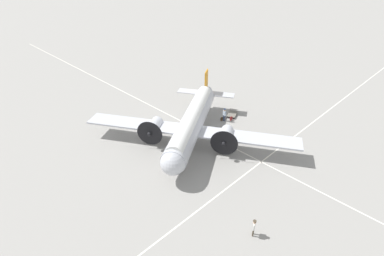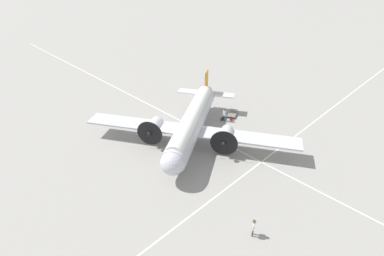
{
  "view_description": "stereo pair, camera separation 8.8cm",
  "coord_description": "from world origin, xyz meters",
  "px_view_note": "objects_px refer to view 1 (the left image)",
  "views": [
    {
      "loc": [
        -22.19,
        -22.13,
        20.56
      ],
      "look_at": [
        0.0,
        0.0,
        1.74
      ],
      "focal_mm": 28.0,
      "sensor_mm": 36.0,
      "label": 1
    },
    {
      "loc": [
        -22.13,
        -22.19,
        20.56
      ],
      "look_at": [
        0.0,
        0.0,
        1.74
      ],
      "focal_mm": 28.0,
      "sensor_mm": 36.0,
      "label": 2
    }
  ],
  "objects_px": {
    "baggage_cart": "(232,114)",
    "traffic_cone": "(186,133)",
    "crew_foreground": "(254,226)",
    "suitcase_upright_spare": "(231,119)",
    "suitcase_near_door": "(222,119)",
    "passenger_boarding": "(224,113)",
    "airliner_main": "(191,124)"
  },
  "relations": [
    {
      "from": "baggage_cart",
      "to": "traffic_cone",
      "type": "bearing_deg",
      "value": -31.39
    },
    {
      "from": "crew_foreground",
      "to": "baggage_cart",
      "type": "relative_size",
      "value": 0.72
    },
    {
      "from": "suitcase_upright_spare",
      "to": "traffic_cone",
      "type": "xyz_separation_m",
      "value": [
        -7.08,
        1.83,
        0.01
      ]
    },
    {
      "from": "suitcase_upright_spare",
      "to": "suitcase_near_door",
      "type": "bearing_deg",
      "value": 137.77
    },
    {
      "from": "suitcase_upright_spare",
      "to": "baggage_cart",
      "type": "height_order",
      "value": "baggage_cart"
    },
    {
      "from": "suitcase_near_door",
      "to": "passenger_boarding",
      "type": "bearing_deg",
      "value": -70.26
    },
    {
      "from": "suitcase_near_door",
      "to": "baggage_cart",
      "type": "xyz_separation_m",
      "value": [
        2.15,
        -0.16,
        0.05
      ]
    },
    {
      "from": "suitcase_near_door",
      "to": "suitcase_upright_spare",
      "type": "bearing_deg",
      "value": -42.23
    },
    {
      "from": "airliner_main",
      "to": "suitcase_upright_spare",
      "type": "height_order",
      "value": "airliner_main"
    },
    {
      "from": "airliner_main",
      "to": "baggage_cart",
      "type": "relative_size",
      "value": 9.86
    },
    {
      "from": "passenger_boarding",
      "to": "baggage_cart",
      "type": "distance_m",
      "value": 2.23
    },
    {
      "from": "airliner_main",
      "to": "crew_foreground",
      "type": "relative_size",
      "value": 13.66
    },
    {
      "from": "passenger_boarding",
      "to": "suitcase_upright_spare",
      "type": "relative_size",
      "value": 3.41
    },
    {
      "from": "baggage_cart",
      "to": "crew_foreground",
      "type": "bearing_deg",
      "value": 19.23
    },
    {
      "from": "suitcase_upright_spare",
      "to": "airliner_main",
      "type": "bearing_deg",
      "value": 179.38
    },
    {
      "from": "crew_foreground",
      "to": "traffic_cone",
      "type": "relative_size",
      "value": 3.0
    },
    {
      "from": "airliner_main",
      "to": "passenger_boarding",
      "type": "relative_size",
      "value": 12.45
    },
    {
      "from": "passenger_boarding",
      "to": "suitcase_upright_spare",
      "type": "bearing_deg",
      "value": 64.81
    },
    {
      "from": "passenger_boarding",
      "to": "baggage_cart",
      "type": "bearing_deg",
      "value": 102.55
    },
    {
      "from": "suitcase_near_door",
      "to": "traffic_cone",
      "type": "bearing_deg",
      "value": 171.27
    },
    {
      "from": "passenger_boarding",
      "to": "baggage_cart",
      "type": "relative_size",
      "value": 0.79
    },
    {
      "from": "airliner_main",
      "to": "baggage_cart",
      "type": "height_order",
      "value": "airliner_main"
    },
    {
      "from": "passenger_boarding",
      "to": "airliner_main",
      "type": "bearing_deg",
      "value": -78.31
    },
    {
      "from": "crew_foreground",
      "to": "baggage_cart",
      "type": "xyz_separation_m",
      "value": [
        15.27,
        14.26,
        -0.79
      ]
    },
    {
      "from": "suitcase_near_door",
      "to": "traffic_cone",
      "type": "xyz_separation_m",
      "value": [
        -6.09,
        0.94,
        0.04
      ]
    },
    {
      "from": "passenger_boarding",
      "to": "crew_foreground",
      "type": "bearing_deg",
      "value": -35.45
    },
    {
      "from": "airliner_main",
      "to": "passenger_boarding",
      "type": "distance_m",
      "value": 7.09
    },
    {
      "from": "baggage_cart",
      "to": "suitcase_near_door",
      "type": "bearing_deg",
      "value": -28.11
    },
    {
      "from": "crew_foreground",
      "to": "suitcase_near_door",
      "type": "xyz_separation_m",
      "value": [
        13.11,
        14.42,
        -0.84
      ]
    },
    {
      "from": "baggage_cart",
      "to": "suitcase_upright_spare",
      "type": "bearing_deg",
      "value": 8.15
    },
    {
      "from": "airliner_main",
      "to": "suitcase_near_door",
      "type": "height_order",
      "value": "airliner_main"
    },
    {
      "from": "suitcase_upright_spare",
      "to": "traffic_cone",
      "type": "bearing_deg",
      "value": 165.53
    }
  ]
}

